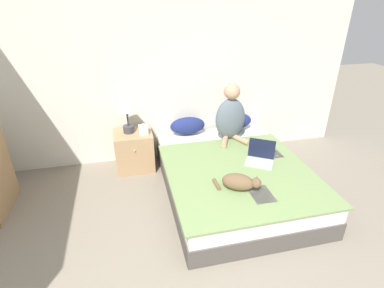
% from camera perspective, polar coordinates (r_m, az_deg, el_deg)
% --- Properties ---
extents(wall_back, '(5.46, 0.05, 2.55)m').
position_cam_1_polar(wall_back, '(4.17, -5.55, 13.70)').
color(wall_back, beige).
rests_on(wall_back, ground_plane).
extents(bed, '(1.64, 2.13, 0.40)m').
position_cam_1_polar(bed, '(3.72, 7.73, -6.30)').
color(bed, '#4C4742').
rests_on(bed, ground_plane).
extents(pillow_near, '(0.50, 0.22, 0.25)m').
position_cam_1_polar(pillow_near, '(4.26, -0.85, 3.51)').
color(pillow_near, navy).
rests_on(pillow_near, bed).
extents(pillow_far, '(0.50, 0.22, 0.25)m').
position_cam_1_polar(pillow_far, '(4.45, 8.20, 4.32)').
color(pillow_far, navy).
rests_on(pillow_far, bed).
extents(person_sitting, '(0.41, 0.40, 0.78)m').
position_cam_1_polar(person_sitting, '(4.07, 7.37, 5.33)').
color(person_sitting, slate).
rests_on(person_sitting, bed).
extents(cat_tabby, '(0.43, 0.35, 0.18)m').
position_cam_1_polar(cat_tabby, '(3.12, 9.02, -7.17)').
color(cat_tabby, brown).
rests_on(cat_tabby, bed).
extents(laptop_open, '(0.42, 0.41, 0.24)m').
position_cam_1_polar(laptop_open, '(3.67, 12.83, -2.55)').
color(laptop_open, '#B7B7BC').
rests_on(laptop_open, bed).
extents(nightstand, '(0.51, 0.47, 0.54)m').
position_cam_1_polar(nightstand, '(4.21, -10.90, -1.22)').
color(nightstand, tan).
rests_on(nightstand, ground_plane).
extents(table_lamp, '(0.24, 0.24, 0.50)m').
position_cam_1_polar(table_lamp, '(3.98, -12.38, 6.79)').
color(table_lamp, '#38383D').
rests_on(table_lamp, nightstand).
extents(tissue_box, '(0.12, 0.12, 0.14)m').
position_cam_1_polar(tissue_box, '(4.02, -9.26, 2.76)').
color(tissue_box, silver).
rests_on(tissue_box, nightstand).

